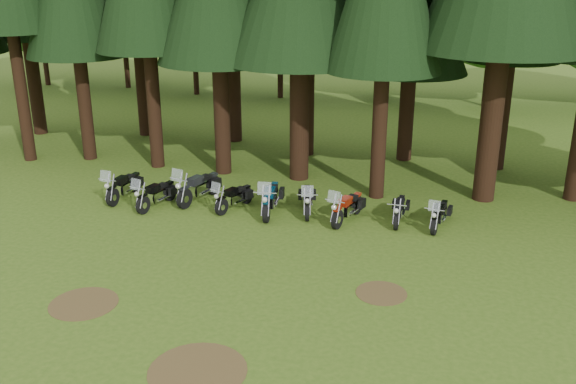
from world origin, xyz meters
name	(u,v)px	position (x,y,z in m)	size (l,w,h in m)	color
ground	(218,282)	(0.00, 0.00, 0.00)	(120.00, 120.00, 0.00)	#375615
decid_0	(40,0)	(-22.10, 25.26, 5.90)	(8.00, 7.78, 10.00)	black
decid_1	(124,2)	(-15.99, 25.76, 5.83)	(7.91, 7.69, 9.88)	black
decid_2	(196,19)	(-10.43, 24.78, 4.95)	(6.72, 6.53, 8.40)	black
decid_3	(284,27)	(-4.71, 25.13, 4.51)	(6.12, 5.95, 7.65)	black
decid_4	(386,30)	(1.58, 26.32, 4.37)	(5.93, 5.76, 7.41)	black
decid_5	(502,1)	(8.29, 25.71, 6.23)	(8.45, 8.21, 10.56)	black
dirt_patch_0	(84,303)	(-3.00, -2.00, 0.01)	(1.80, 1.80, 0.01)	#4C3D1E
dirt_patch_1	(381,293)	(4.50, 0.50, 0.01)	(1.40, 1.40, 0.01)	#4C3D1E
dirt_patch_2	(198,371)	(1.00, -4.00, 0.01)	(2.20, 2.20, 0.01)	#4C3D1E
motorcycle_0	(124,187)	(-5.71, 5.41, 0.49)	(0.50, 2.31, 1.45)	black
motorcycle_1	(156,195)	(-4.18, 4.93, 0.46)	(0.78, 2.20, 1.39)	black
motorcycle_2	(199,188)	(-2.90, 5.88, 0.53)	(0.99, 2.50, 1.59)	black
motorcycle_3	(234,198)	(-1.38, 5.43, 0.43)	(0.97, 2.00, 1.29)	black
motorcycle_4	(271,199)	(0.01, 5.37, 0.52)	(0.59, 2.50, 1.57)	black
motorcycle_5	(307,201)	(1.25, 5.75, 0.46)	(0.75, 2.19, 1.38)	black
motorcycle_6	(347,208)	(2.76, 5.33, 0.48)	(0.89, 2.26, 1.43)	black
motorcycle_7	(399,210)	(4.49, 5.71, 0.42)	(0.30, 2.01, 0.82)	black
motorcycle_8	(439,215)	(5.84, 5.56, 0.43)	(0.62, 2.05, 1.29)	black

